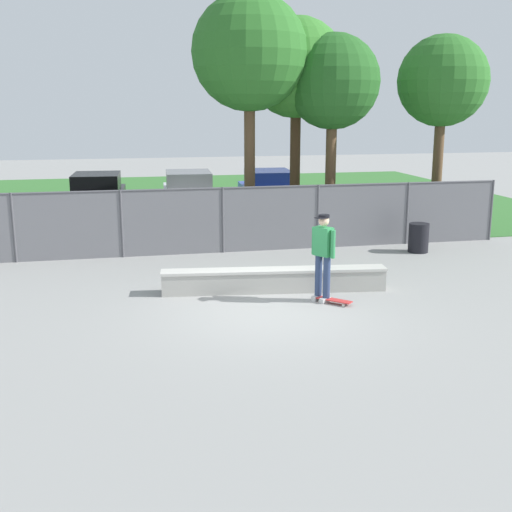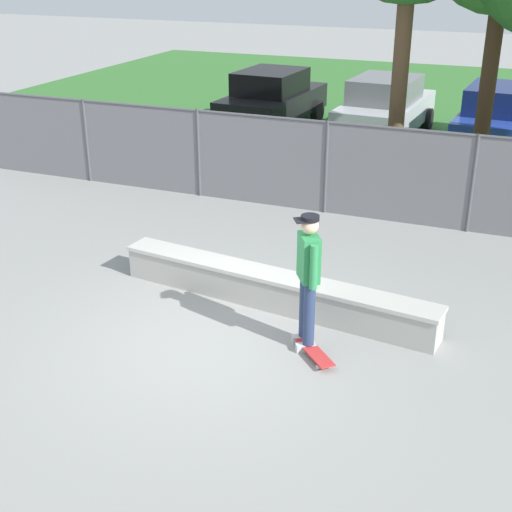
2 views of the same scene
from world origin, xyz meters
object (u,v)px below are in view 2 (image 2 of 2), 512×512
at_px(skateboard, 314,352).
at_px(car_blue, 499,118).
at_px(skateboarder, 308,276).
at_px(car_silver, 385,107).
at_px(concrete_ledge, 273,290).
at_px(car_black, 272,99).

xyz_separation_m(skateboard, car_blue, (1.32, 11.42, 0.77)).
distance_m(skateboarder, car_silver, 11.48).
xyz_separation_m(car_silver, car_blue, (3.00, -0.18, 0.00)).
distance_m(concrete_ledge, car_blue, 10.57).
height_order(skateboarder, car_blue, skateboarder).
distance_m(car_black, car_silver, 3.29).
relative_size(car_silver, car_blue, 1.00).
distance_m(skateboard, car_black, 12.59).
xyz_separation_m(concrete_ledge, car_silver, (-0.69, 10.48, 0.58)).
xyz_separation_m(skateboarder, skateboard, (0.18, -0.21, -0.96)).
relative_size(concrete_ledge, car_silver, 1.16).
bearing_deg(skateboard, car_blue, 83.40).
bearing_deg(car_silver, concrete_ledge, -86.21).
xyz_separation_m(skateboarder, car_black, (-4.79, 11.34, -0.19)).
distance_m(car_black, car_blue, 6.29).
bearing_deg(skateboarder, skateboard, -49.93).
bearing_deg(concrete_ledge, car_black, 110.88).
bearing_deg(concrete_ledge, skateboard, -48.62).
relative_size(car_black, car_blue, 1.00).
bearing_deg(car_black, skateboarder, -67.11).
relative_size(car_black, car_silver, 1.00).
relative_size(skateboarder, car_blue, 0.43).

